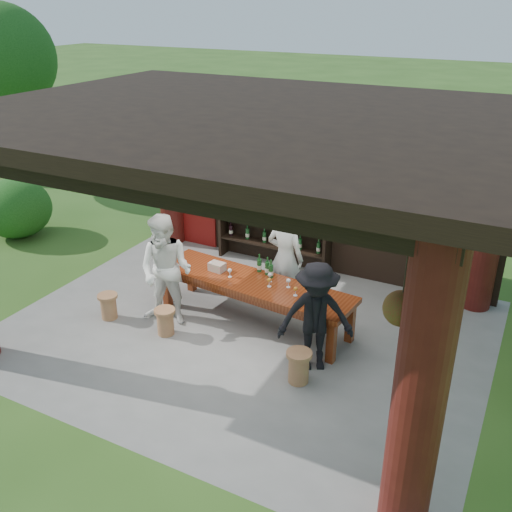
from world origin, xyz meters
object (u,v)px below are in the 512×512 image
at_px(stool_far_left, 109,306).
at_px(napkin_basket, 217,267).
at_px(tasting_table, 254,288).
at_px(stool_near_left, 165,321).
at_px(host, 285,258).
at_px(stool_near_right, 299,366).
at_px(wine_shelf, 273,216).
at_px(guest_man, 316,317).
at_px(guest_woman, 166,271).

bearing_deg(stool_far_left, napkin_basket, 35.62).
relative_size(tasting_table, stool_near_left, 7.74).
bearing_deg(host, napkin_basket, 39.25).
relative_size(stool_near_right, stool_far_left, 1.10).
bearing_deg(wine_shelf, guest_man, -54.44).
distance_m(wine_shelf, napkin_basket, 2.09).
relative_size(stool_far_left, guest_woman, 0.24).
distance_m(wine_shelf, stool_near_left, 3.23).
bearing_deg(guest_man, stool_near_right, -126.66).
xyz_separation_m(stool_near_left, guest_woman, (-0.18, 0.35, 0.69)).
height_order(stool_near_left, stool_near_right, stool_near_right).
distance_m(stool_near_left, host, 2.23).
distance_m(stool_near_right, guest_man, 0.71).
relative_size(wine_shelf, host, 1.29).
relative_size(wine_shelf, guest_man, 1.40).
distance_m(stool_far_left, guest_man, 3.59).
distance_m(stool_near_left, napkin_basket, 1.23).
bearing_deg(tasting_table, stool_near_right, -41.03).
bearing_deg(stool_far_left, stool_near_left, 1.58).
distance_m(stool_near_left, stool_near_right, 2.36).
bearing_deg(stool_near_left, napkin_basket, 71.05).
height_order(stool_near_left, host, host).
height_order(stool_near_right, stool_far_left, stool_near_right).
xyz_separation_m(stool_near_right, guest_woman, (-2.53, 0.51, 0.67)).
bearing_deg(stool_near_left, stool_near_right, -3.86).
height_order(wine_shelf, tasting_table, wine_shelf).
relative_size(host, guest_woman, 0.97).
xyz_separation_m(wine_shelf, guest_man, (2.04, -2.85, -0.20)).
relative_size(tasting_table, host, 1.90).
distance_m(wine_shelf, stool_near_right, 3.90).
relative_size(stool_near_left, stool_far_left, 1.01).
bearing_deg(tasting_table, wine_shelf, 107.88).
distance_m(tasting_table, napkin_basket, 0.74).
height_order(wine_shelf, stool_near_right, wine_shelf).
bearing_deg(stool_near_left, guest_woman, 117.25).
distance_m(stool_near_right, guest_woman, 2.67).
height_order(stool_near_left, napkin_basket, napkin_basket).
xyz_separation_m(wine_shelf, tasting_table, (0.69, -2.15, -0.39)).
distance_m(wine_shelf, host, 1.67).
height_order(wine_shelf, napkin_basket, wine_shelf).
bearing_deg(guest_woman, guest_man, -10.51).
bearing_deg(host, wine_shelf, -54.46).
xyz_separation_m(stool_near_right, host, (-1.08, 1.86, 0.64)).
relative_size(stool_near_right, guest_woman, 0.26).
xyz_separation_m(host, napkin_basket, (-0.92, -0.68, -0.08)).
relative_size(stool_near_right, host, 0.27).
distance_m(tasting_table, guest_man, 1.53).
relative_size(stool_near_right, guest_man, 0.29).
bearing_deg(napkin_basket, stool_near_left, -108.95).
bearing_deg(guest_man, wine_shelf, 96.61).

